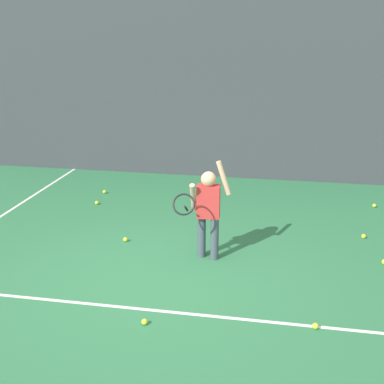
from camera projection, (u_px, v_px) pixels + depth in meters
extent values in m
plane|color=#2D7247|center=(156.00, 280.00, 6.68)|extent=(20.00, 20.00, 0.00)
cube|color=white|center=(139.00, 309.00, 5.99)|extent=(9.00, 0.05, 0.00)
cube|color=#383D42|center=(216.00, 89.00, 10.67)|extent=(10.84, 0.08, 3.57)
cylinder|color=slate|center=(91.00, 82.00, 11.18)|extent=(0.09, 0.09, 3.72)
cylinder|color=slate|center=(217.00, 85.00, 10.70)|extent=(0.09, 0.09, 3.72)
cylinder|color=slate|center=(354.00, 88.00, 10.22)|extent=(0.09, 0.09, 3.72)
cylinder|color=#3F4C59|center=(202.00, 236.00, 7.27)|extent=(0.11, 0.11, 0.58)
cylinder|color=#3F4C59|center=(215.00, 239.00, 7.19)|extent=(0.11, 0.11, 0.58)
cube|color=red|center=(208.00, 201.00, 7.07)|extent=(0.31, 0.19, 0.44)
sphere|color=tan|center=(209.00, 179.00, 6.98)|extent=(0.20, 0.20, 0.20)
cylinder|color=tan|center=(224.00, 178.00, 6.97)|extent=(0.21, 0.08, 0.46)
cylinder|color=tan|center=(193.00, 197.00, 7.02)|extent=(0.09, 0.29, 0.43)
cylinder|color=black|center=(186.00, 208.00, 6.95)|extent=(0.04, 0.24, 0.15)
torus|color=black|center=(184.00, 204.00, 6.70)|extent=(0.29, 0.18, 0.26)
sphere|color=#CCE033|center=(315.00, 326.00, 5.60)|extent=(0.07, 0.07, 0.07)
sphere|color=#CCE033|center=(105.00, 192.00, 10.04)|extent=(0.07, 0.07, 0.07)
sphere|color=#CCE033|center=(97.00, 203.00, 9.43)|extent=(0.07, 0.07, 0.07)
sphere|color=#CCE033|center=(384.00, 262.00, 7.10)|extent=(0.07, 0.07, 0.07)
sphere|color=#CCE033|center=(364.00, 236.00, 7.95)|extent=(0.07, 0.07, 0.07)
sphere|color=#CCE033|center=(125.00, 239.00, 7.83)|extent=(0.07, 0.07, 0.07)
sphere|color=#CCE033|center=(145.00, 322.00, 5.67)|extent=(0.07, 0.07, 0.07)
sphere|color=#CCE033|center=(374.00, 206.00, 9.28)|extent=(0.07, 0.07, 0.07)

